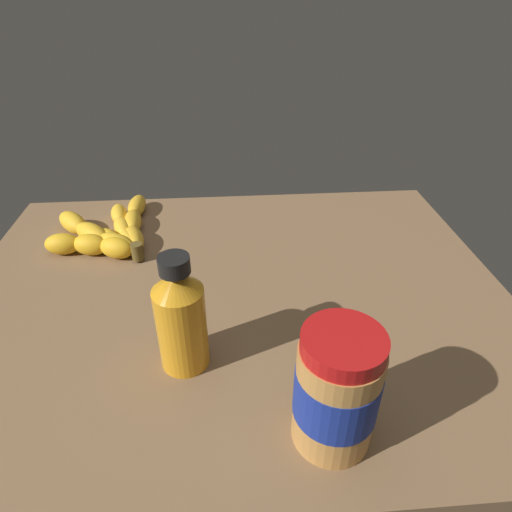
{
  "coord_description": "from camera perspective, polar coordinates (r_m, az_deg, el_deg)",
  "views": [
    {
      "loc": [
        0.71,
        52.7,
        41.57
      ],
      "look_at": [
        -3.57,
        -2.43,
        4.81
      ],
      "focal_mm": 30.48,
      "sensor_mm": 36.0,
      "label": 1
    }
  ],
  "objects": [
    {
      "name": "ground_plane",
      "position": [
        0.68,
        -2.84,
        -6.09
      ],
      "size": [
        84.22,
        67.07,
        4.24
      ],
      "primitive_type": "cube",
      "color": "brown"
    },
    {
      "name": "banana_bunch",
      "position": [
        0.83,
        -18.72,
        2.91
      ],
      "size": [
        18.91,
        22.83,
        3.73
      ],
      "color": "gold",
      "rests_on": "ground_plane"
    },
    {
      "name": "honey_bottle",
      "position": [
        0.52,
        -9.85,
        -7.92
      ],
      "size": [
        6.03,
        6.03,
        15.79
      ],
      "color": "orange",
      "rests_on": "ground_plane"
    },
    {
      "name": "peanut_butter_jar",
      "position": [
        0.45,
        10.53,
        -16.95
      ],
      "size": [
        8.47,
        8.47,
        14.16
      ],
      "color": "#BF8442",
      "rests_on": "ground_plane"
    }
  ]
}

